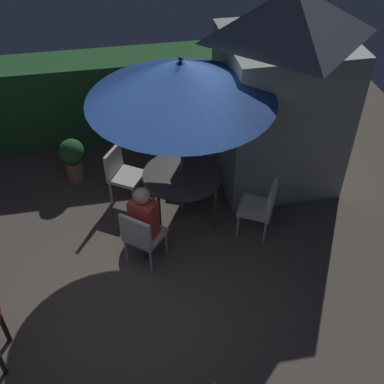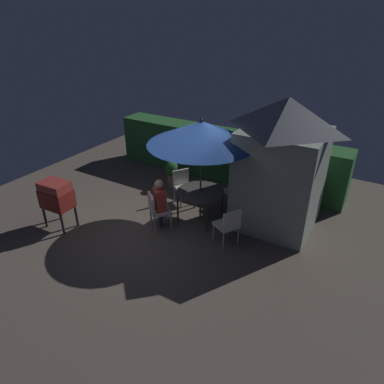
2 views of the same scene
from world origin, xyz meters
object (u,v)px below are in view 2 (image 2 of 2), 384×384
at_px(patio_table, 200,194).
at_px(chair_toward_house, 183,184).
at_px(patio_umbrella, 201,133).
at_px(chair_toward_hedge, 236,188).
at_px(potted_plant_by_shed, 172,172).
at_px(garden_shed, 281,164).
at_px(chair_near_shed, 157,209).
at_px(chair_far_side, 228,224).
at_px(person_in_red, 160,198).
at_px(bbq_grill, 56,196).

bearing_deg(patio_table, chair_toward_house, 147.18).
distance_m(patio_umbrella, chair_toward_hedge, 2.11).
height_order(patio_umbrella, potted_plant_by_shed, patio_umbrella).
xyz_separation_m(garden_shed, chair_toward_house, (-2.52, -0.22, -1.06)).
xyz_separation_m(patio_umbrella, chair_near_shed, (-0.70, -0.86, -1.74)).
bearing_deg(chair_toward_house, potted_plant_by_shed, 141.02).
height_order(patio_table, patio_umbrella, patio_umbrella).
relative_size(patio_table, chair_near_shed, 1.29).
height_order(patio_table, chair_far_side, chair_far_side).
distance_m(patio_umbrella, person_in_red, 1.80).
height_order(bbq_grill, chair_toward_house, bbq_grill).
height_order(chair_near_shed, chair_toward_house, same).
distance_m(bbq_grill, chair_toward_house, 3.20).
height_order(bbq_grill, person_in_red, person_in_red).
xyz_separation_m(chair_near_shed, person_in_red, (0.05, 0.07, 0.26)).
relative_size(chair_toward_house, person_in_red, 0.71).
height_order(bbq_grill, chair_toward_hedge, bbq_grill).
height_order(chair_near_shed, potted_plant_by_shed, chair_near_shed).
xyz_separation_m(patio_table, chair_toward_house, (-0.86, 0.56, -0.20)).
bearing_deg(chair_toward_house, chair_near_shed, -83.44).
height_order(chair_near_shed, chair_toward_hedge, same).
height_order(garden_shed, patio_table, garden_shed).
relative_size(patio_umbrella, bbq_grill, 2.15).
bearing_deg(person_in_red, chair_near_shed, -129.30).
height_order(garden_shed, chair_near_shed, garden_shed).
xyz_separation_m(garden_shed, patio_table, (-1.66, -0.78, -0.85)).
bearing_deg(garden_shed, chair_near_shed, -145.27).
relative_size(patio_umbrella, chair_far_side, 2.87).
bearing_deg(patio_umbrella, potted_plant_by_shed, 144.19).
distance_m(chair_far_side, potted_plant_by_shed, 3.19).
xyz_separation_m(chair_far_side, potted_plant_by_shed, (-2.66, 1.76, -0.07)).
distance_m(patio_umbrella, potted_plant_by_shed, 2.69).
relative_size(patio_umbrella, chair_toward_house, 2.87).
distance_m(chair_near_shed, chair_far_side, 1.77).
bearing_deg(patio_table, garden_shed, 25.17).
xyz_separation_m(bbq_grill, potted_plant_by_shed, (1.11, 3.19, -0.40)).
bearing_deg(potted_plant_by_shed, bbq_grill, -109.15).
bearing_deg(patio_table, chair_far_side, -29.35).
bearing_deg(bbq_grill, patio_umbrella, 36.58).
bearing_deg(patio_umbrella, person_in_red, -129.30).
bearing_deg(patio_umbrella, chair_near_shed, -129.30).
height_order(garden_shed, patio_umbrella, garden_shed).
xyz_separation_m(patio_umbrella, potted_plant_by_shed, (-1.62, 1.17, -1.81)).
relative_size(garden_shed, patio_umbrella, 1.20).
bearing_deg(chair_far_side, potted_plant_by_shed, 146.61).
bearing_deg(garden_shed, bbq_grill, -147.41).
relative_size(chair_toward_hedge, potted_plant_by_shed, 1.16).
bearing_deg(potted_plant_by_shed, chair_toward_house, -38.98).
bearing_deg(chair_far_side, chair_toward_hedge, 108.92).
xyz_separation_m(garden_shed, person_in_red, (-2.30, -1.57, -0.79)).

